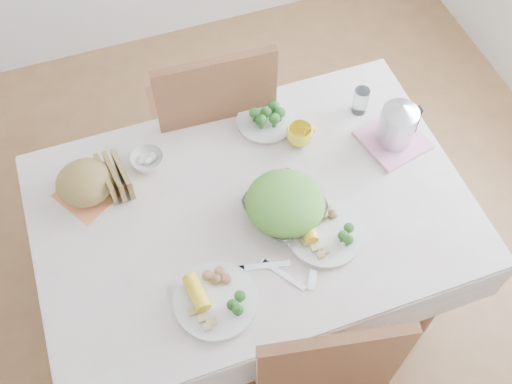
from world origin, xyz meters
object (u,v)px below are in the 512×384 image
object	(u,v)px
chair_far	(210,124)
yellow_mug	(299,135)
dining_table	(253,257)
electric_kettle	(399,120)
dinner_plate_right	(325,234)
dinner_plate_left	(216,301)
salad_bowl	(285,208)

from	to	relation	value
chair_far	yellow_mug	xyz separation A→B (m)	(0.24, -0.43, 0.34)
dining_table	electric_kettle	xyz separation A→B (m)	(0.59, 0.10, 0.51)
dining_table	dinner_plate_right	world-z (taller)	dinner_plate_right
chair_far	dinner_plate_right	xyz separation A→B (m)	(0.17, -0.83, 0.31)
dinner_plate_left	dining_table	bearing A→B (deg)	52.39
chair_far	yellow_mug	bearing A→B (deg)	121.63
dining_table	chair_far	distance (m)	0.65
dinner_plate_right	yellow_mug	world-z (taller)	yellow_mug
dinner_plate_left	electric_kettle	size ratio (longest dim) A/B	1.44
salad_bowl	dinner_plate_right	distance (m)	0.16
salad_bowl	electric_kettle	world-z (taller)	electric_kettle
yellow_mug	electric_kettle	world-z (taller)	electric_kettle
yellow_mug	electric_kettle	bearing A→B (deg)	-19.35
dining_table	yellow_mug	distance (m)	0.54
dinner_plate_left	electric_kettle	xyz separation A→B (m)	(0.82, 0.39, 0.11)
chair_far	salad_bowl	xyz separation A→B (m)	(0.07, -0.70, 0.33)
yellow_mug	chair_far	bearing A→B (deg)	118.83
chair_far	salad_bowl	distance (m)	0.78
dining_table	salad_bowl	bearing A→B (deg)	-31.08
electric_kettle	chair_far	bearing A→B (deg)	126.35
chair_far	yellow_mug	distance (m)	0.60
dinner_plate_right	dining_table	bearing A→B (deg)	135.91
dinner_plate_left	dinner_plate_right	distance (m)	0.43
salad_bowl	yellow_mug	xyz separation A→B (m)	(0.16, 0.27, 0.01)
salad_bowl	yellow_mug	world-z (taller)	yellow_mug
dinner_plate_left	yellow_mug	distance (m)	0.70
salad_bowl	dinner_plate_left	bearing A→B (deg)	-143.95
dining_table	yellow_mug	size ratio (longest dim) A/B	14.17
salad_bowl	yellow_mug	bearing A→B (deg)	59.20
chair_far	dinner_plate_right	distance (m)	0.90
dinner_plate_right	yellow_mug	distance (m)	0.41
dinner_plate_right	electric_kettle	distance (m)	0.50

